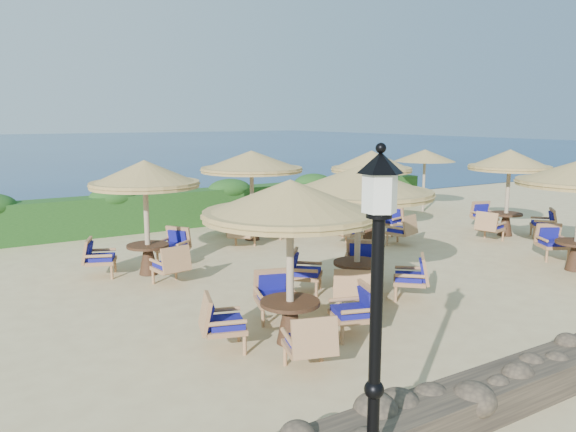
{
  "coord_description": "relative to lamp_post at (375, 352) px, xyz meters",
  "views": [
    {
      "loc": [
        -7.89,
        -10.37,
        3.58
      ],
      "look_at": [
        -1.06,
        0.77,
        1.3
      ],
      "focal_mm": 35.0,
      "sensor_mm": 36.0,
      "label": 1
    }
  ],
  "objects": [
    {
      "name": "ground",
      "position": [
        4.8,
        6.8,
        -1.55
      ],
      "size": [
        120.0,
        120.0,
        0.0
      ],
      "primitive_type": "plane",
      "color": "#D2BC85",
      "rests_on": "ground"
    },
    {
      "name": "sea",
      "position": [
        4.8,
        76.8,
        -1.55
      ],
      "size": [
        160.0,
        160.0,
        0.0
      ],
      "primitive_type": "plane",
      "color": "#0C234F",
      "rests_on": "ground"
    },
    {
      "name": "hedge",
      "position": [
        4.8,
        14.0,
        -0.95
      ],
      "size": [
        18.0,
        0.9,
        1.2
      ],
      "primitive_type": "cube",
      "color": "#184115",
      "rests_on": "ground"
    },
    {
      "name": "lamp_post",
      "position": [
        0.0,
        0.0,
        0.0
      ],
      "size": [
        0.44,
        0.44,
        3.31
      ],
      "color": "black",
      "rests_on": "ground"
    },
    {
      "name": "extra_parasol",
      "position": [
        12.6,
        12.0,
        0.62
      ],
      "size": [
        2.3,
        2.3,
        2.41
      ],
      "color": "tan",
      "rests_on": "ground"
    },
    {
      "name": "cafe_set_0",
      "position": [
        1.42,
        3.72,
        0.27
      ],
      "size": [
        2.88,
        2.88,
        2.65
      ],
      "color": "tan",
      "rests_on": "ground"
    },
    {
      "name": "cafe_set_1",
      "position": [
        3.89,
        5.12,
        0.32
      ],
      "size": [
        3.01,
        3.01,
        2.65
      ],
      "color": "tan",
      "rests_on": "ground"
    },
    {
      "name": "cafe_set_3",
      "position": [
        0.75,
        8.89,
        0.28
      ],
      "size": [
        2.75,
        2.69,
        2.65
      ],
      "color": "tan",
      "rests_on": "ground"
    },
    {
      "name": "cafe_set_4",
      "position": [
        4.56,
        10.93,
        0.4
      ],
      "size": [
        3.02,
        3.02,
        2.65
      ],
      "color": "tan",
      "rests_on": "ground"
    },
    {
      "name": "cafe_set_5",
      "position": [
        7.55,
        9.11,
        0.14
      ],
      "size": [
        2.88,
        2.88,
        2.65
      ],
      "color": "tan",
      "rests_on": "ground"
    },
    {
      "name": "cafe_set_6",
      "position": [
        11.51,
        7.39,
        0.27
      ],
      "size": [
        2.67,
        2.69,
        2.65
      ],
      "color": "tan",
      "rests_on": "ground"
    }
  ]
}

